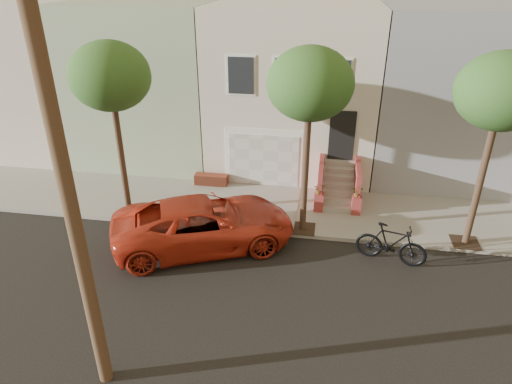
# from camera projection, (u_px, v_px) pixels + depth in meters

# --- Properties ---
(ground) EXTENTS (90.00, 90.00, 0.00)m
(ground) POSITION_uv_depth(u_px,v_px,m) (257.00, 301.00, 12.82)
(ground) COLOR black
(ground) RESTS_ON ground
(sidewalk) EXTENTS (40.00, 3.70, 0.15)m
(sidewalk) POSITION_uv_depth(u_px,v_px,m) (279.00, 209.00, 17.50)
(sidewalk) COLOR gray
(sidewalk) RESTS_ON ground
(house_row) EXTENTS (33.10, 11.70, 7.00)m
(house_row) POSITION_uv_depth(u_px,v_px,m) (296.00, 82.00, 21.03)
(house_row) COLOR beige
(house_row) RESTS_ON sidewalk
(tree_left) EXTENTS (2.70, 2.57, 6.30)m
(tree_left) POSITION_uv_depth(u_px,v_px,m) (110.00, 77.00, 14.69)
(tree_left) COLOR #2D2116
(tree_left) RESTS_ON sidewalk
(tree_mid) EXTENTS (2.70, 2.57, 6.30)m
(tree_mid) POSITION_uv_depth(u_px,v_px,m) (310.00, 85.00, 13.74)
(tree_mid) COLOR #2D2116
(tree_mid) RESTS_ON sidewalk
(tree_right) EXTENTS (2.70, 2.57, 6.30)m
(tree_right) POSITION_uv_depth(u_px,v_px,m) (502.00, 93.00, 12.93)
(tree_right) COLOR #2D2116
(tree_right) RESTS_ON sidewalk
(pickup_truck) EXTENTS (6.59, 4.87, 1.67)m
(pickup_truck) POSITION_uv_depth(u_px,v_px,m) (204.00, 223.00, 15.02)
(pickup_truck) COLOR #B22C19
(pickup_truck) RESTS_ON ground
(motorcycle) EXTENTS (2.30, 1.15, 1.33)m
(motorcycle) POSITION_uv_depth(u_px,v_px,m) (391.00, 244.00, 14.24)
(motorcycle) COLOR black
(motorcycle) RESTS_ON ground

